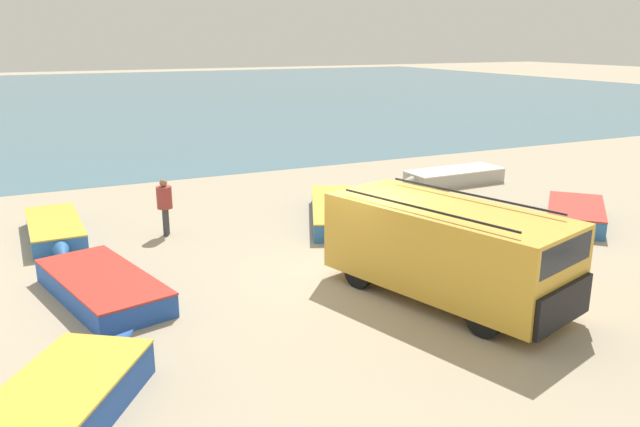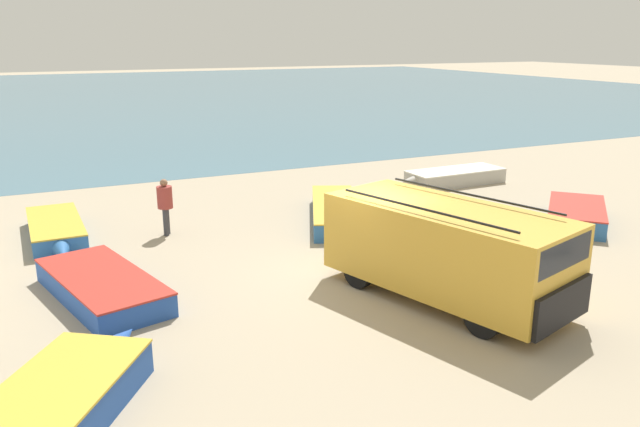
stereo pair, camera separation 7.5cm
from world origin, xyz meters
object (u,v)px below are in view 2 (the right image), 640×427
fishing_rowboat_2 (576,216)px  fishing_rowboat_3 (43,418)px  fishing_rowboat_0 (56,230)px  fishing_rowboat_5 (452,177)px  fishing_rowboat_4 (100,285)px  fishing_rowboat_1 (335,213)px  fisherman_0 (165,202)px  parked_van (446,248)px

fishing_rowboat_2 → fishing_rowboat_3: (-14.62, -4.33, 0.01)m
fishing_rowboat_0 → fishing_rowboat_5: bearing=92.0°
fishing_rowboat_2 → fishing_rowboat_4: size_ratio=0.76×
fishing_rowboat_1 → fishing_rowboat_2: size_ratio=1.50×
fishing_rowboat_4 → fishing_rowboat_5: 14.32m
fishing_rowboat_1 → fishing_rowboat_2: bearing=86.5°
fishing_rowboat_0 → fisherman_0: bearing=70.5°
fishing_rowboat_4 → fishing_rowboat_2: bearing=-106.2°
fishing_rowboat_5 → fishing_rowboat_2: bearing=89.4°
parked_van → fishing_rowboat_5: parked_van is taller
fishing_rowboat_3 → fishing_rowboat_5: 17.77m
fishing_rowboat_0 → fishing_rowboat_1: (7.65, -1.79, 0.02)m
fishing_rowboat_1 → fishing_rowboat_4: fishing_rowboat_1 is taller
parked_van → fishing_rowboat_3: (-7.87, -1.58, -0.82)m
fishing_rowboat_3 → fishing_rowboat_4: (1.29, 4.78, -0.03)m
parked_van → fishing_rowboat_4: bearing=-133.0°
fishing_rowboat_1 → fisherman_0: fisherman_0 is taller
parked_van → fisherman_0: size_ratio=3.52×
fishing_rowboat_5 → parked_van: bearing=51.0°
parked_van → fishing_rowboat_2: 7.33m
fishing_rowboat_0 → fisherman_0: (2.82, -0.93, 0.70)m
fishing_rowboat_4 → fisherman_0: (2.20, 3.72, 0.70)m
fishing_rowboat_1 → fishing_rowboat_3: size_ratio=1.14×
fishing_rowboat_3 → fisherman_0: 9.21m
fishing_rowboat_3 → fishing_rowboat_5: (14.55, 10.20, -0.02)m
fishing_rowboat_2 → fisherman_0: bearing=-63.9°
fishing_rowboat_4 → fisherman_0: bearing=-44.9°
fishing_rowboat_0 → fishing_rowboat_4: size_ratio=0.93×
parked_van → fishing_rowboat_2: size_ratio=1.57×
fishing_rowboat_5 → fisherman_0: fisherman_0 is taller
fishing_rowboat_1 → fishing_rowboat_4: 7.58m
fishing_rowboat_1 → fishing_rowboat_5: size_ratio=1.18×
fisherman_0 → fishing_rowboat_1: bearing=13.4°
parked_van → fishing_rowboat_3: 8.07m
fisherman_0 → fishing_rowboat_4: bearing=-97.1°
fishing_rowboat_0 → fishing_rowboat_3: fishing_rowboat_3 is taller
fishing_rowboat_3 → fisherman_0: size_ratio=2.96×
parked_van → fisherman_0: parked_van is taller
fishing_rowboat_2 → fishing_rowboat_1: bearing=-71.0°
fishing_rowboat_5 → fisherman_0: 11.21m
fishing_rowboat_4 → fishing_rowboat_5: (13.25, 5.43, 0.01)m
fishing_rowboat_0 → fishing_rowboat_1: bearing=75.6°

